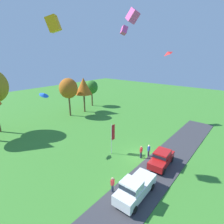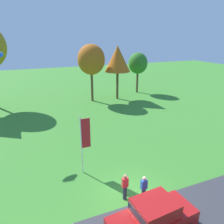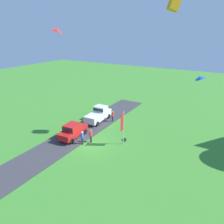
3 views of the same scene
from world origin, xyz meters
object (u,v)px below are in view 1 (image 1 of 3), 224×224
(person_on_lawn, at_px, (149,151))
(tree_left_of_center, at_px, (92,87))
(tree_center_back, at_px, (68,88))
(kite_box_mid_center, at_px, (124,30))
(car_pickup_by_flagpole, at_px, (135,188))
(kite_box_topmost, at_px, (53,24))
(kite_diamond_high_right, at_px, (167,53))
(person_beside_suv, at_px, (141,152))
(kite_box_trailing_tail, at_px, (133,16))
(car_sedan_near_entrance, at_px, (162,158))
(person_watching_sky, at_px, (112,185))
(kite_delta_low_drifter, at_px, (44,94))
(tree_lone_near, at_px, (84,86))
(flag_banner, at_px, (113,135))

(person_on_lawn, xyz_separation_m, tree_left_of_center, (12.63, 23.60, 4.07))
(tree_center_back, distance_m, kite_box_mid_center, 16.10)
(car_pickup_by_flagpole, xyz_separation_m, kite_box_topmost, (-0.44, 9.95, 14.67))
(person_on_lawn, relative_size, kite_diamond_high_right, 1.93)
(person_beside_suv, distance_m, kite_box_trailing_tail, 17.67)
(car_sedan_near_entrance, distance_m, kite_box_topmost, 18.91)
(car_pickup_by_flagpole, height_order, kite_box_topmost, kite_box_topmost)
(person_watching_sky, distance_m, kite_delta_low_drifter, 13.71)
(person_watching_sky, height_order, tree_center_back, tree_center_back)
(kite_box_mid_center, height_order, kite_diamond_high_right, kite_box_mid_center)
(car_sedan_near_entrance, bearing_deg, tree_left_of_center, 62.53)
(person_watching_sky, relative_size, tree_lone_near, 0.21)
(kite_box_topmost, bearing_deg, person_watching_sky, -92.51)
(person_watching_sky, bearing_deg, flag_banner, 39.44)
(person_on_lawn, bearing_deg, kite_box_mid_center, 49.72)
(tree_left_of_center, relative_size, kite_box_trailing_tail, 4.53)
(car_pickup_by_flagpole, relative_size, kite_box_trailing_tail, 3.40)
(car_sedan_near_entrance, xyz_separation_m, person_beside_suv, (-0.18, 2.74, -0.16))
(tree_left_of_center, bearing_deg, kite_diamond_high_right, -113.25)
(flag_banner, bearing_deg, kite_box_trailing_tail, 7.40)
(car_pickup_by_flagpole, bearing_deg, person_on_lawn, 18.57)
(person_watching_sky, relative_size, tree_left_of_center, 0.25)
(flag_banner, relative_size, kite_box_mid_center, 3.21)
(kite_diamond_high_right, bearing_deg, flag_banner, 135.26)
(car_sedan_near_entrance, distance_m, person_watching_sky, 7.41)
(person_watching_sky, height_order, flag_banner, flag_banner)
(tree_left_of_center, bearing_deg, car_sedan_near_entrance, -117.47)
(person_watching_sky, xyz_separation_m, kite_delta_low_drifter, (0.50, 11.64, 7.22))
(person_beside_suv, distance_m, tree_center_back, 22.06)
(kite_box_trailing_tail, xyz_separation_m, kite_box_topmost, (-10.15, 2.66, -1.89))
(kite_box_mid_center, bearing_deg, tree_center_back, 120.23)
(person_beside_suv, distance_m, tree_left_of_center, 27.01)
(person_watching_sky, height_order, kite_delta_low_drifter, kite_delta_low_drifter)
(person_watching_sky, distance_m, kite_box_topmost, 16.88)
(person_beside_suv, xyz_separation_m, kite_box_trailing_tail, (3.48, 4.29, 16.78))
(car_sedan_near_entrance, bearing_deg, kite_box_topmost, 125.26)
(kite_delta_low_drifter, bearing_deg, person_watching_sky, -92.46)
(person_on_lawn, xyz_separation_m, person_watching_sky, (-7.95, -0.39, 0.00))
(person_on_lawn, bearing_deg, kite_box_trailing_tail, 62.46)
(tree_lone_near, bearing_deg, kite_diamond_high_right, -104.19)
(tree_left_of_center, distance_m, kite_box_trailing_tail, 24.77)
(car_pickup_by_flagpole, relative_size, tree_lone_near, 0.63)
(tree_center_back, height_order, kite_delta_low_drifter, kite_delta_low_drifter)
(tree_center_back, height_order, flag_banner, tree_center_back)
(person_on_lawn, bearing_deg, tree_center_back, 79.98)
(tree_left_of_center, xyz_separation_m, kite_delta_low_drifter, (-20.08, -12.35, 3.15))
(tree_lone_near, bearing_deg, kite_box_trailing_tail, -107.80)
(kite_box_topmost, bearing_deg, kite_diamond_high_right, -38.44)
(person_beside_suv, distance_m, kite_delta_low_drifter, 14.43)
(kite_box_mid_center, distance_m, kite_box_topmost, 17.76)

